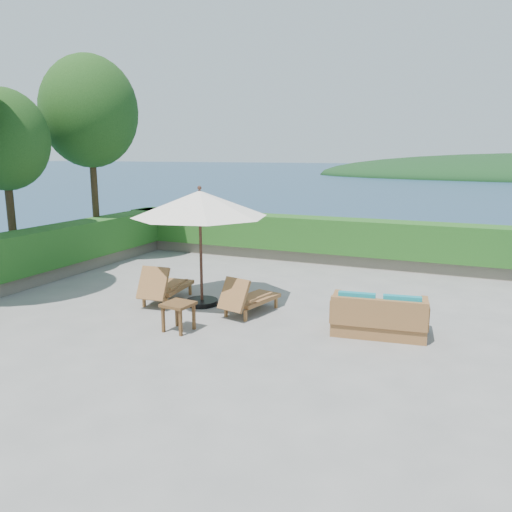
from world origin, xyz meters
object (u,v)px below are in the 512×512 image
at_px(lounge_left, 164,286).
at_px(side_table, 178,308).
at_px(patio_umbrella, 200,205).
at_px(wicker_loveseat, 379,318).
at_px(lounge_right, 248,298).

xyz_separation_m(lounge_left, side_table, (1.24, -1.43, 0.07)).
distance_m(patio_umbrella, side_table, 2.39).
xyz_separation_m(patio_umbrella, wicker_loveseat, (3.84, -0.35, -1.86)).
bearing_deg(lounge_left, lounge_right, -5.34).
distance_m(side_table, wicker_loveseat, 3.66).
height_order(patio_umbrella, lounge_left, patio_umbrella).
relative_size(lounge_right, wicker_loveseat, 0.85).
bearing_deg(lounge_right, lounge_left, -167.19).
height_order(patio_umbrella, lounge_right, patio_umbrella).
relative_size(patio_umbrella, side_table, 5.95).
xyz_separation_m(lounge_left, lounge_right, (2.02, -0.02, -0.03)).
relative_size(lounge_left, wicker_loveseat, 0.89).
bearing_deg(lounge_left, side_table, -53.80).
bearing_deg(side_table, wicker_loveseat, 20.07).
bearing_deg(side_table, patio_umbrella, 104.30).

